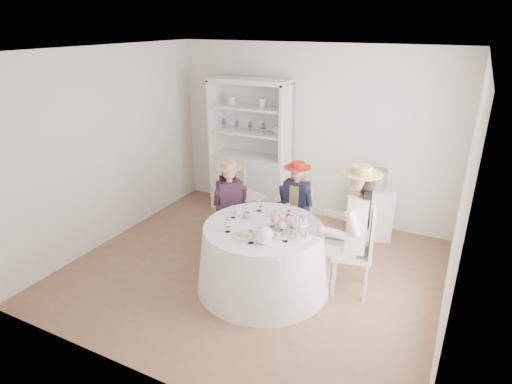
% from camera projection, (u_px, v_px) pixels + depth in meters
% --- Properties ---
extents(ground, '(4.50, 4.50, 0.00)m').
position_uv_depth(ground, '(253.00, 270.00, 5.52)').
color(ground, brown).
rests_on(ground, ground).
extents(ceiling, '(4.50, 4.50, 0.00)m').
position_uv_depth(ceiling, '(252.00, 50.00, 4.51)').
color(ceiling, white).
rests_on(ceiling, wall_back).
extents(wall_back, '(4.50, 0.00, 4.50)m').
position_uv_depth(wall_back, '(310.00, 134.00, 6.67)').
color(wall_back, white).
rests_on(wall_back, ground).
extents(wall_front, '(4.50, 0.00, 4.50)m').
position_uv_depth(wall_front, '(136.00, 246.00, 3.35)').
color(wall_front, white).
rests_on(wall_front, ground).
extents(wall_left, '(0.00, 4.50, 4.50)m').
position_uv_depth(wall_left, '(108.00, 147.00, 5.95)').
color(wall_left, white).
rests_on(wall_left, ground).
extents(wall_right, '(0.00, 4.50, 4.50)m').
position_uv_depth(wall_right, '(462.00, 206.00, 4.08)').
color(wall_right, white).
rests_on(wall_right, ground).
extents(tea_table, '(1.59, 1.59, 0.80)m').
position_uv_depth(tea_table, '(263.00, 257.00, 5.06)').
color(tea_table, white).
rests_on(tea_table, ground).
extents(hutch, '(1.29, 0.50, 2.17)m').
position_uv_depth(hutch, '(251.00, 166.00, 7.03)').
color(hutch, silver).
rests_on(hutch, ground).
extents(side_table, '(0.63, 0.63, 0.76)m').
position_uv_depth(side_table, '(373.00, 211.00, 6.29)').
color(side_table, silver).
rests_on(side_table, ground).
extents(hatbox, '(0.31, 0.31, 0.27)m').
position_uv_depth(hatbox, '(377.00, 179.00, 6.10)').
color(hatbox, black).
rests_on(hatbox, side_table).
extents(guest_left, '(0.54, 0.53, 1.26)m').
position_uv_depth(guest_left, '(230.00, 201.00, 5.80)').
color(guest_left, silver).
rests_on(guest_left, ground).
extents(guest_mid, '(0.45, 0.48, 1.27)m').
position_uv_depth(guest_mid, '(296.00, 201.00, 5.79)').
color(guest_mid, silver).
rests_on(guest_mid, ground).
extents(guest_right, '(0.62, 0.59, 1.56)m').
position_uv_depth(guest_right, '(354.00, 223.00, 4.79)').
color(guest_right, silver).
rests_on(guest_right, ground).
extents(spare_chair, '(0.56, 0.56, 1.06)m').
position_uv_depth(spare_chair, '(242.00, 193.00, 6.45)').
color(spare_chair, silver).
rests_on(spare_chair, ground).
extents(teacup_a, '(0.11, 0.11, 0.07)m').
position_uv_depth(teacup_a, '(246.00, 216.00, 5.10)').
color(teacup_a, white).
rests_on(teacup_a, tea_table).
extents(teacup_b, '(0.08, 0.08, 0.07)m').
position_uv_depth(teacup_b, '(274.00, 215.00, 5.12)').
color(teacup_b, white).
rests_on(teacup_b, tea_table).
extents(teacup_c, '(0.10, 0.10, 0.06)m').
position_uv_depth(teacup_c, '(287.00, 225.00, 4.86)').
color(teacup_c, white).
rests_on(teacup_c, tea_table).
extents(flower_bowl, '(0.28, 0.28, 0.05)m').
position_uv_depth(flower_bowl, '(276.00, 231.00, 4.74)').
color(flower_bowl, white).
rests_on(flower_bowl, tea_table).
extents(flower_arrangement, '(0.21, 0.21, 0.08)m').
position_uv_depth(flower_arrangement, '(283.00, 222.00, 4.78)').
color(flower_arrangement, '#D76B97').
rests_on(flower_arrangement, tea_table).
extents(table_teapot, '(0.28, 0.20, 0.21)m').
position_uv_depth(table_teapot, '(264.00, 235.00, 4.51)').
color(table_teapot, white).
rests_on(table_teapot, tea_table).
extents(sandwich_plate, '(0.24, 0.24, 0.05)m').
position_uv_depth(sandwich_plate, '(243.00, 235.00, 4.68)').
color(sandwich_plate, white).
rests_on(sandwich_plate, tea_table).
extents(cupcake_stand, '(0.23, 0.23, 0.22)m').
position_uv_depth(cupcake_stand, '(300.00, 230.00, 4.65)').
color(cupcake_stand, white).
rests_on(cupcake_stand, tea_table).
extents(stemware_set, '(0.90, 0.91, 0.15)m').
position_uv_depth(stemware_set, '(264.00, 220.00, 4.88)').
color(stemware_set, white).
rests_on(stemware_set, tea_table).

